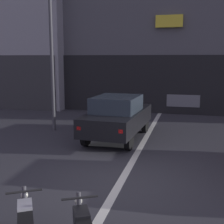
# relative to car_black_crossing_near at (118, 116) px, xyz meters

# --- Properties ---
(ground_plane) EXTENTS (120.00, 120.00, 0.00)m
(ground_plane) POSITION_rel_car_black_crossing_near_xyz_m (1.02, -4.06, -0.89)
(ground_plane) COLOR #333338
(lane_centre_line) EXTENTS (0.20, 18.00, 0.01)m
(lane_centre_line) POSITION_rel_car_black_crossing_near_xyz_m (1.02, 1.94, -0.88)
(lane_centre_line) COLOR silver
(lane_centre_line) RESTS_ON ground
(car_black_crossing_near) EXTENTS (2.01, 4.20, 1.64)m
(car_black_crossing_near) POSITION_rel_car_black_crossing_near_xyz_m (0.00, 0.00, 0.00)
(car_black_crossing_near) COLOR black
(car_black_crossing_near) RESTS_ON ground
(car_grey_down_street) EXTENTS (1.77, 4.10, 1.64)m
(car_grey_down_street) POSITION_rel_car_black_crossing_near_xyz_m (2.27, 7.87, 0.00)
(car_grey_down_street) COLOR black
(car_grey_down_street) RESTS_ON ground
(street_lamp) EXTENTS (0.36, 0.36, 7.28)m
(street_lamp) POSITION_rel_car_black_crossing_near_xyz_m (-2.94, 0.68, 3.51)
(street_lamp) COLOR #47474C
(street_lamp) RESTS_ON ground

